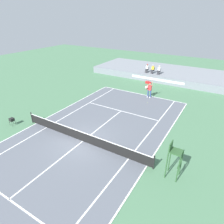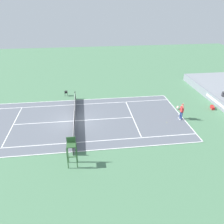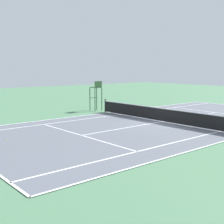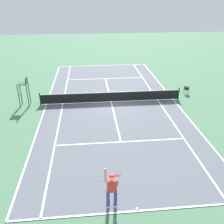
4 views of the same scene
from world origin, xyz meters
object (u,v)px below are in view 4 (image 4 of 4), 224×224
(tennis_ball, at_px, (98,180))
(tennis_player, at_px, (112,189))
(umpire_chair, at_px, (24,88))
(ball_hopper, at_px, (186,88))

(tennis_ball, bearing_deg, tennis_player, 106.59)
(tennis_player, height_order, tennis_ball, tennis_player)
(tennis_player, bearing_deg, umpire_chair, -62.37)
(tennis_ball, distance_m, umpire_chair, 11.33)
(tennis_player, distance_m, ball_hopper, 15.17)
(tennis_player, relative_size, tennis_ball, 30.63)
(tennis_ball, bearing_deg, ball_hopper, -128.36)
(tennis_player, bearing_deg, tennis_ball, -73.41)
(ball_hopper, bearing_deg, tennis_player, 57.23)
(tennis_player, distance_m, umpire_chair, 13.00)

